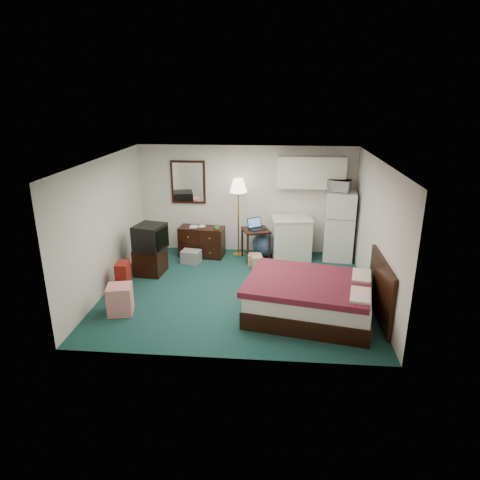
# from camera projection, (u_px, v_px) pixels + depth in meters

# --- Properties ---
(floor) EXTENTS (5.00, 4.50, 0.01)m
(floor) POSITION_uv_depth(u_px,v_px,m) (237.00, 290.00, 8.26)
(floor) COLOR black
(floor) RESTS_ON ground
(ceiling) EXTENTS (5.00, 4.50, 0.01)m
(ceiling) POSITION_uv_depth(u_px,v_px,m) (237.00, 160.00, 7.45)
(ceiling) COLOR beige
(ceiling) RESTS_ON walls
(walls) EXTENTS (5.01, 4.51, 2.50)m
(walls) POSITION_uv_depth(u_px,v_px,m) (237.00, 228.00, 7.85)
(walls) COLOR beige
(walls) RESTS_ON floor
(mirror) EXTENTS (0.80, 0.06, 1.00)m
(mirror) POSITION_uv_depth(u_px,v_px,m) (188.00, 182.00, 9.92)
(mirror) COLOR white
(mirror) RESTS_ON walls
(upper_cabinets) EXTENTS (1.50, 0.35, 0.70)m
(upper_cabinets) POSITION_uv_depth(u_px,v_px,m) (311.00, 172.00, 9.46)
(upper_cabinets) COLOR silver
(upper_cabinets) RESTS_ON walls
(headboard) EXTENTS (0.06, 1.56, 1.00)m
(headboard) POSITION_uv_depth(u_px,v_px,m) (381.00, 289.00, 7.05)
(headboard) COLOR black
(headboard) RESTS_ON walls
(dresser) EXTENTS (1.06, 0.57, 0.70)m
(dresser) POSITION_uv_depth(u_px,v_px,m) (202.00, 242.00, 9.90)
(dresser) COLOR black
(dresser) RESTS_ON floor
(floor_lamp) EXTENTS (0.39, 0.39, 1.81)m
(floor_lamp) POSITION_uv_depth(u_px,v_px,m) (238.00, 218.00, 9.78)
(floor_lamp) COLOR gold
(floor_lamp) RESTS_ON floor
(desk) EXTENTS (0.71, 0.71, 0.71)m
(desk) POSITION_uv_depth(u_px,v_px,m) (256.00, 244.00, 9.71)
(desk) COLOR black
(desk) RESTS_ON floor
(exercise_ball) EXTENTS (0.62, 0.62, 0.61)m
(exercise_ball) POSITION_uv_depth(u_px,v_px,m) (266.00, 243.00, 9.93)
(exercise_ball) COLOR #384E7E
(exercise_ball) RESTS_ON floor
(kitchen_counter) EXTENTS (0.92, 0.74, 0.93)m
(kitchen_counter) POSITION_uv_depth(u_px,v_px,m) (291.00, 239.00, 9.74)
(kitchen_counter) COLOR silver
(kitchen_counter) RESTS_ON floor
(fridge) EXTENTS (0.71, 0.71, 1.56)m
(fridge) POSITION_uv_depth(u_px,v_px,m) (339.00, 226.00, 9.60)
(fridge) COLOR silver
(fridge) RESTS_ON floor
(bed) EXTENTS (2.29, 1.94, 0.65)m
(bed) POSITION_uv_depth(u_px,v_px,m) (310.00, 298.00, 7.22)
(bed) COLOR #47141B
(bed) RESTS_ON floor
(tv_stand) EXTENTS (0.61, 0.66, 0.56)m
(tv_stand) POSITION_uv_depth(u_px,v_px,m) (150.00, 261.00, 8.96)
(tv_stand) COLOR black
(tv_stand) RESTS_ON floor
(suitcase) EXTENTS (0.25, 0.37, 0.58)m
(suitcase) POSITION_uv_depth(u_px,v_px,m) (123.00, 277.00, 8.14)
(suitcase) COLOR #7A0906
(suitcase) RESTS_ON floor
(retail_box) EXTENTS (0.48, 0.48, 0.51)m
(retail_box) POSITION_uv_depth(u_px,v_px,m) (120.00, 299.00, 7.33)
(retail_box) COLOR beige
(retail_box) RESTS_ON floor
(file_bin) EXTENTS (0.45, 0.37, 0.29)m
(file_bin) POSITION_uv_depth(u_px,v_px,m) (191.00, 257.00, 9.55)
(file_bin) COLOR gray
(file_bin) RESTS_ON floor
(cardboard_box_a) EXTENTS (0.30, 0.26, 0.25)m
(cardboard_box_a) POSITION_uv_depth(u_px,v_px,m) (254.00, 259.00, 9.46)
(cardboard_box_a) COLOR tan
(cardboard_box_a) RESTS_ON floor
(cardboard_box_b) EXTENTS (0.28, 0.32, 0.28)m
(cardboard_box_b) POSITION_uv_depth(u_px,v_px,m) (257.00, 262.00, 9.26)
(cardboard_box_b) COLOR tan
(cardboard_box_b) RESTS_ON floor
(laptop) EXTENTS (0.45, 0.43, 0.24)m
(laptop) POSITION_uv_depth(u_px,v_px,m) (257.00, 224.00, 9.54)
(laptop) COLOR black
(laptop) RESTS_ON desk
(crt_tv) EXTENTS (0.68, 0.72, 0.52)m
(crt_tv) POSITION_uv_depth(u_px,v_px,m) (150.00, 237.00, 8.74)
(crt_tv) COLOR black
(crt_tv) RESTS_ON tv_stand
(microwave) EXTENTS (0.54, 0.41, 0.32)m
(microwave) POSITION_uv_depth(u_px,v_px,m) (339.00, 184.00, 9.29)
(microwave) COLOR silver
(microwave) RESTS_ON fridge
(book_a) EXTENTS (0.18, 0.03, 0.24)m
(book_a) POSITION_uv_depth(u_px,v_px,m) (190.00, 222.00, 9.76)
(book_a) COLOR tan
(book_a) RESTS_ON dresser
(book_b) EXTENTS (0.16, 0.02, 0.21)m
(book_b) POSITION_uv_depth(u_px,v_px,m) (199.00, 222.00, 9.80)
(book_b) COLOR tan
(book_b) RESTS_ON dresser
(mug) EXTENTS (0.13, 0.11, 0.12)m
(mug) POSITION_uv_depth(u_px,v_px,m) (217.00, 227.00, 9.59)
(mug) COLOR #438338
(mug) RESTS_ON dresser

